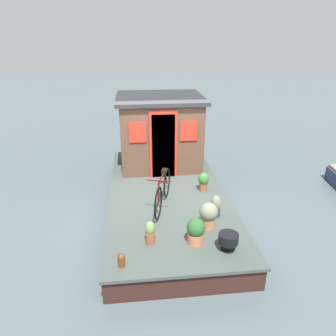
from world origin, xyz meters
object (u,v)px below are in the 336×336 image
object	(u,v)px
bicycle	(163,191)
mooring_bollard	(121,260)
potted_plant_geranium	(196,231)
charcoal_grill	(228,239)
potted_plant_mint	(208,214)
houseboat_cabin	(160,131)
potted_plant_sage	(150,232)
potted_plant_basil	(216,206)
potted_plant_ivy	(204,181)

from	to	relation	value
bicycle	mooring_bollard	world-z (taller)	bicycle
potted_plant_geranium	charcoal_grill	xyz separation A→B (m)	(-0.26, -0.53, -0.04)
potted_plant_mint	houseboat_cabin	bearing A→B (deg)	10.26
houseboat_cabin	mooring_bollard	bearing A→B (deg)	166.91
potted_plant_sage	potted_plant_mint	size ratio (longest dim) A/B	0.83
charcoal_grill	mooring_bollard	size ratio (longest dim) A/B	1.44
houseboat_cabin	potted_plant_mint	world-z (taller)	houseboat_cabin
potted_plant_basil	potted_plant_geranium	bearing A→B (deg)	146.01
bicycle	charcoal_grill	xyz separation A→B (m)	(-1.67, -1.00, -0.16)
bicycle	potted_plant_mint	bearing A→B (deg)	-139.21
potted_plant_geranium	houseboat_cabin	bearing A→B (deg)	4.18
potted_plant_ivy	potted_plant_geranium	size ratio (longest dim) A/B	0.92
potted_plant_geranium	potted_plant_sage	bearing A→B (deg)	83.36
potted_plant_basil	potted_plant_geranium	world-z (taller)	potted_plant_geranium
bicycle	potted_plant_basil	size ratio (longest dim) A/B	3.43
charcoal_grill	potted_plant_sage	bearing A→B (deg)	75.31
potted_plant_ivy	bicycle	bearing A→B (deg)	121.92
houseboat_cabin	bicycle	xyz separation A→B (m)	(-2.57, 0.17, -0.61)
bicycle	potted_plant_mint	xyz separation A→B (m)	(-0.93, -0.81, -0.09)
potted_plant_sage	bicycle	bearing A→B (deg)	-15.26
houseboat_cabin	potted_plant_basil	distance (m)	3.31
bicycle	potted_plant_mint	distance (m)	1.24
bicycle	charcoal_grill	distance (m)	1.95
mooring_bollard	potted_plant_mint	bearing A→B (deg)	-59.97
houseboat_cabin	mooring_bollard	xyz separation A→B (m)	(-4.48, 1.04, -0.87)
houseboat_cabin	potted_plant_mint	distance (m)	3.63
houseboat_cabin	potted_plant_sage	bearing A→B (deg)	172.23
potted_plant_basil	mooring_bollard	xyz separation A→B (m)	(-1.38, 1.93, -0.10)
bicycle	potted_plant_basil	world-z (taller)	bicycle
houseboat_cabin	potted_plant_geranium	world-z (taller)	houseboat_cabin
potted_plant_ivy	potted_plant_sage	size ratio (longest dim) A/B	1.05
potted_plant_mint	potted_plant_sage	bearing A→B (deg)	108.17
houseboat_cabin	bicycle	world-z (taller)	houseboat_cabin
potted_plant_basil	bicycle	bearing A→B (deg)	63.85
potted_plant_mint	potted_plant_geranium	world-z (taller)	potted_plant_mint
potted_plant_mint	charcoal_grill	xyz separation A→B (m)	(-0.74, -0.19, -0.07)
potted_plant_basil	potted_plant_geranium	size ratio (longest dim) A/B	0.93
potted_plant_geranium	charcoal_grill	distance (m)	0.59
houseboat_cabin	mooring_bollard	world-z (taller)	houseboat_cabin
potted_plant_basil	charcoal_grill	xyz separation A→B (m)	(-1.15, 0.07, -0.01)
potted_plant_ivy	mooring_bollard	xyz separation A→B (m)	(-2.56, 1.93, -0.13)
potted_plant_ivy	potted_plant_basil	bearing A→B (deg)	-179.72
potted_plant_mint	mooring_bollard	distance (m)	1.94
potted_plant_geranium	mooring_bollard	distance (m)	1.43
potted_plant_basil	potted_plant_mint	size ratio (longest dim) A/B	0.88
houseboat_cabin	potted_plant_basil	bearing A→B (deg)	-163.93
potted_plant_sage	houseboat_cabin	bearing A→B (deg)	-7.77
potted_plant_ivy	charcoal_grill	bearing A→B (deg)	178.47
potted_plant_mint	bicycle	bearing A→B (deg)	40.79
charcoal_grill	mooring_bollard	world-z (taller)	charcoal_grill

